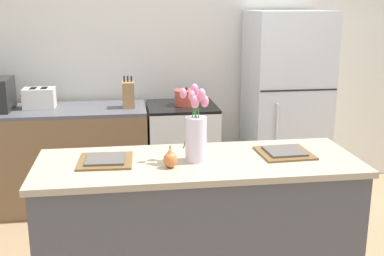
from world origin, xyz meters
TOP-DOWN VIEW (x-y plane):
  - back_wall at (0.00, 2.00)m, footprint 5.20×0.08m
  - kitchen_island at (0.00, 0.00)m, footprint 1.80×0.66m
  - back_counter at (-1.06, 1.60)m, footprint 1.68×0.60m
  - stove_range at (0.10, 1.60)m, footprint 0.60×0.61m
  - refrigerator at (1.05, 1.60)m, footprint 0.68×0.67m
  - flower_vase at (-0.02, -0.01)m, footprint 0.15×0.13m
  - pear_figurine at (-0.17, -0.10)m, footprint 0.07×0.07m
  - plate_setting_left at (-0.51, 0.04)m, footprint 0.31×0.31m
  - plate_setting_right at (0.51, 0.04)m, footprint 0.31×0.31m
  - toaster at (-1.12, 1.65)m, footprint 0.28×0.18m
  - cooking_pot at (0.14, 1.59)m, footprint 0.22×0.22m
  - knife_block at (-0.36, 1.56)m, footprint 0.10×0.14m

SIDE VIEW (x-z plane):
  - stove_range at x=0.10m, z-range 0.00..0.89m
  - back_counter at x=-1.06m, z-range 0.00..0.89m
  - kitchen_island at x=0.00m, z-range 0.00..0.91m
  - refrigerator at x=1.05m, z-range 0.00..1.69m
  - plate_setting_left at x=-0.51m, z-range 0.91..0.93m
  - plate_setting_right at x=0.51m, z-range 0.91..0.93m
  - cooking_pot at x=0.14m, z-range 0.88..1.03m
  - pear_figurine at x=-0.17m, z-range 0.90..1.02m
  - toaster at x=-1.12m, z-range 0.89..1.06m
  - knife_block at x=-0.36m, z-range 0.86..1.13m
  - flower_vase at x=-0.02m, z-range 0.86..1.29m
  - back_wall at x=0.00m, z-range 0.00..2.70m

